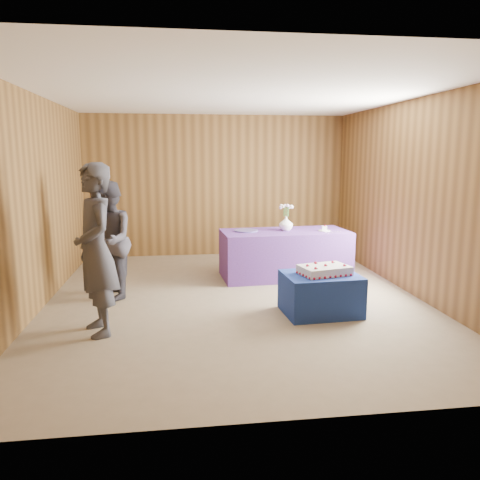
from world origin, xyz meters
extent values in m
plane|color=#85745C|center=(0.00, 0.00, 0.00)|extent=(6.00, 6.00, 0.00)
cube|color=brown|center=(0.00, 3.00, 1.35)|extent=(5.00, 0.04, 2.70)
cube|color=brown|center=(0.00, -3.00, 1.35)|extent=(5.00, 0.04, 2.70)
cube|color=brown|center=(-2.50, 0.00, 1.35)|extent=(0.04, 6.00, 2.70)
cube|color=brown|center=(2.50, 0.00, 1.35)|extent=(0.04, 6.00, 2.70)
cube|color=white|center=(0.00, 0.00, 2.70)|extent=(5.00, 6.00, 0.04)
cube|color=navy|center=(0.98, -0.71, 0.25)|extent=(0.94, 0.76, 0.50)
cube|color=#683797|center=(0.94, 1.10, 0.38)|extent=(2.05, 1.02, 0.75)
cube|color=silver|center=(1.01, -0.72, 0.55)|extent=(0.65, 0.51, 0.11)
sphere|color=#A90D26|center=(0.78, -0.98, 0.52)|extent=(0.03, 0.03, 0.03)
sphere|color=#A90D26|center=(1.34, -0.84, 0.52)|extent=(0.03, 0.03, 0.03)
sphere|color=#A90D26|center=(0.69, -0.60, 0.52)|extent=(0.03, 0.03, 0.03)
sphere|color=#A90D26|center=(1.25, -0.46, 0.52)|extent=(0.03, 0.03, 0.03)
sphere|color=#A90D26|center=(0.87, -0.85, 0.62)|extent=(0.03, 0.03, 0.03)
cone|color=#155E24|center=(0.89, -0.85, 0.61)|extent=(0.02, 0.03, 0.02)
sphere|color=#A90D26|center=(1.14, -0.60, 0.62)|extent=(0.03, 0.03, 0.03)
cone|color=#155E24|center=(1.17, -0.60, 0.61)|extent=(0.02, 0.03, 0.02)
sphere|color=#A90D26|center=(1.01, -0.72, 0.62)|extent=(0.03, 0.03, 0.03)
cone|color=#155E24|center=(1.04, -0.72, 0.61)|extent=(0.02, 0.03, 0.02)
imported|color=white|center=(0.96, 1.13, 0.86)|extent=(0.28, 0.28, 0.23)
cylinder|color=#2C6629|center=(1.00, 1.13, 1.06)|extent=(0.01, 0.01, 0.15)
sphere|color=#C7A9DA|center=(1.05, 1.13, 1.13)|extent=(0.05, 0.05, 0.05)
cylinder|color=#2C6629|center=(0.99, 1.16, 1.06)|extent=(0.01, 0.01, 0.15)
sphere|color=white|center=(1.02, 1.20, 1.13)|extent=(0.05, 0.05, 0.05)
cylinder|color=#2C6629|center=(0.96, 1.17, 1.06)|extent=(0.01, 0.01, 0.15)
sphere|color=#C7A9DA|center=(0.96, 1.23, 1.13)|extent=(0.05, 0.05, 0.05)
cylinder|color=#2C6629|center=(0.93, 1.16, 1.06)|extent=(0.01, 0.01, 0.15)
sphere|color=white|center=(0.89, 1.20, 1.13)|extent=(0.05, 0.05, 0.05)
cylinder|color=#2C6629|center=(0.92, 1.13, 1.06)|extent=(0.01, 0.01, 0.15)
sphere|color=#C7A9DA|center=(0.87, 1.13, 1.13)|extent=(0.05, 0.05, 0.05)
cylinder|color=#2C6629|center=(0.93, 1.11, 1.06)|extent=(0.01, 0.01, 0.15)
sphere|color=white|center=(0.89, 1.07, 1.13)|extent=(0.05, 0.05, 0.05)
cylinder|color=#2C6629|center=(0.96, 1.10, 1.06)|extent=(0.01, 0.01, 0.15)
sphere|color=#C7A9DA|center=(0.96, 1.04, 1.13)|extent=(0.05, 0.05, 0.05)
cylinder|color=#2C6629|center=(0.99, 1.11, 1.06)|extent=(0.01, 0.01, 0.15)
sphere|color=white|center=(1.02, 1.07, 1.13)|extent=(0.05, 0.05, 0.05)
cylinder|color=#564A95|center=(0.32, 1.15, 0.76)|extent=(0.39, 0.39, 0.02)
cylinder|color=white|center=(1.56, 1.00, 0.76)|extent=(0.24, 0.24, 0.01)
cube|color=silver|center=(1.56, 1.00, 0.80)|extent=(0.09, 0.08, 0.07)
sphere|color=#A90D26|center=(1.56, 0.98, 0.84)|extent=(0.03, 0.03, 0.03)
cube|color=silver|center=(1.65, 0.87, 0.75)|extent=(0.26, 0.07, 0.00)
imported|color=#393A44|center=(-1.63, -1.02, 0.93)|extent=(0.67, 0.80, 1.86)
imported|color=#393843|center=(-1.68, 0.26, 0.80)|extent=(0.75, 0.89, 1.61)
camera|label=1|loc=(-0.74, -6.09, 1.93)|focal=35.00mm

